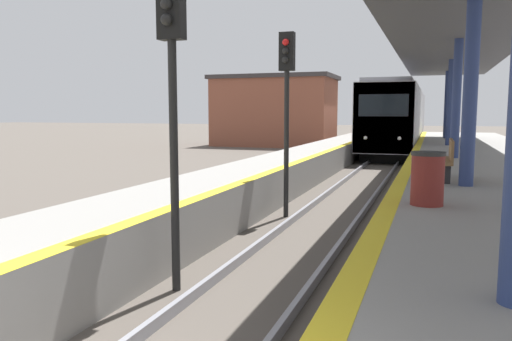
% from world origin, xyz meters
% --- Properties ---
extents(train, '(2.89, 23.26, 4.26)m').
position_xyz_m(train, '(0.00, 34.44, 2.17)').
color(train, black).
rests_on(train, ground).
extents(signal_near, '(0.36, 0.31, 4.44)m').
position_xyz_m(signal_near, '(-1.12, 4.60, 3.11)').
color(signal_near, black).
rests_on(signal_near, ground).
extents(signal_mid, '(0.36, 0.31, 4.44)m').
position_xyz_m(signal_mid, '(-1.05, 10.04, 3.11)').
color(signal_mid, black).
rests_on(signal_mid, ground).
extents(station_canopy, '(4.46, 34.36, 4.14)m').
position_xyz_m(station_canopy, '(2.98, 16.51, 4.96)').
color(station_canopy, navy).
rests_on(station_canopy, platform_right).
extents(trash_bin, '(0.55, 0.55, 0.89)m').
position_xyz_m(trash_bin, '(2.23, 7.06, 1.47)').
color(trash_bin, maroon).
rests_on(trash_bin, platform_right).
extents(bench, '(0.44, 1.62, 0.92)m').
position_xyz_m(bench, '(2.57, 10.46, 1.52)').
color(bench, brown).
rests_on(bench, platform_right).
extents(station_building, '(9.21, 5.47, 5.34)m').
position_xyz_m(station_building, '(-9.29, 35.29, 2.68)').
color(station_building, brown).
rests_on(station_building, ground).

